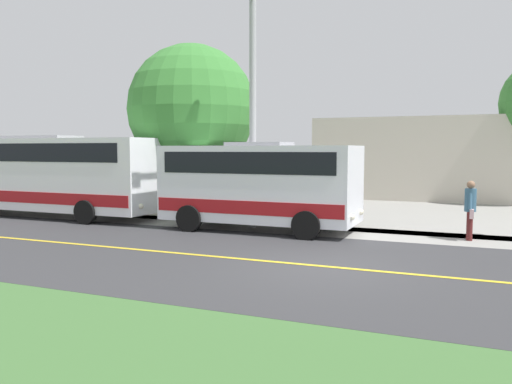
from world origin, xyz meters
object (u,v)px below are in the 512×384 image
object	(u,v)px
shuttle_bus_front	(260,182)
tree_curbside	(192,109)
transit_bus_rear	(42,172)
commercial_building	(479,158)
pedestrian_with_bags	(470,208)
street_light_pole	(251,101)

from	to	relation	value
shuttle_bus_front	tree_curbside	xyz separation A→B (m)	(-2.85, -4.25, 2.78)
transit_bus_rear	commercial_building	bearing A→B (deg)	135.11
pedestrian_with_bags	street_light_pole	distance (m)	7.91
street_light_pole	tree_curbside	size ratio (longest dim) A/B	1.13
tree_curbside	commercial_building	world-z (taller)	tree_curbside
pedestrian_with_bags	commercial_building	size ratio (longest dim) A/B	0.10
commercial_building	pedestrian_with_bags	bearing A→B (deg)	-1.29
street_light_pole	shuttle_bus_front	bearing A→B (deg)	53.51
pedestrian_with_bags	commercial_building	bearing A→B (deg)	178.71
pedestrian_with_bags	shuttle_bus_front	bearing A→B (deg)	-84.54
shuttle_bus_front	pedestrian_with_bags	distance (m)	6.73
street_light_pole	transit_bus_rear	bearing A→B (deg)	-87.99
shuttle_bus_front	commercial_building	world-z (taller)	commercial_building
shuttle_bus_front	street_light_pole	world-z (taller)	street_light_pole
shuttle_bus_front	tree_curbside	world-z (taller)	tree_curbside
shuttle_bus_front	tree_curbside	size ratio (longest dim) A/B	0.95
transit_bus_rear	street_light_pole	size ratio (longest dim) A/B	1.35
transit_bus_rear	commercial_building	world-z (taller)	commercial_building
street_light_pole	commercial_building	bearing A→B (deg)	155.65
street_light_pole	tree_curbside	bearing A→B (deg)	-123.58
transit_bus_rear	pedestrian_with_bags	bearing A→B (deg)	92.21
street_light_pole	tree_curbside	xyz separation A→B (m)	(-2.52, -3.80, 0.00)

